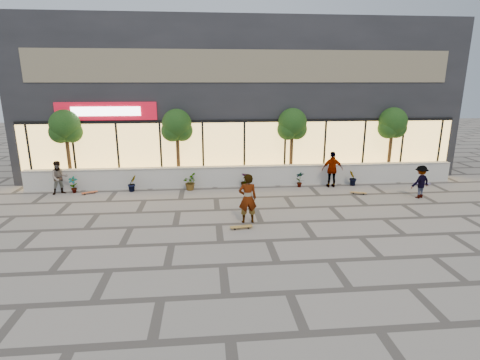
{
  "coord_description": "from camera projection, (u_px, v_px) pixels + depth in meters",
  "views": [
    {
      "loc": [
        -2.05,
        -11.67,
        5.28
      ],
      "look_at": [
        -0.67,
        3.24,
        1.3
      ],
      "focal_mm": 28.0,
      "sensor_mm": 36.0,
      "label": 1
    }
  ],
  "objects": [
    {
      "name": "planter_wall",
      "position": [
        246.0,
        176.0,
        19.37
      ],
      "size": [
        22.0,
        0.42,
        1.04
      ],
      "color": "beige",
      "rests_on": "ground"
    },
    {
      "name": "shrub_c",
      "position": [
        190.0,
        182.0,
        18.61
      ],
      "size": [
        0.68,
        0.77,
        0.81
      ],
      "primitive_type": "imported",
      "rotation": [
        0.0,
        0.0,
        1.64
      ],
      "color": "#123611",
      "rests_on": "ground"
    },
    {
      "name": "tree_midwest",
      "position": [
        177.0,
        127.0,
        19.1
      ],
      "size": [
        1.6,
        1.5,
        3.92
      ],
      "color": "#4A2F1A",
      "rests_on": "ground"
    },
    {
      "name": "retail_building",
      "position": [
        237.0,
        98.0,
        23.69
      ],
      "size": [
        24.0,
        9.17,
        8.5
      ],
      "color": "black",
      "rests_on": "ground"
    },
    {
      "name": "skateboard_right_far",
      "position": [
        422.0,
        184.0,
        19.53
      ],
      "size": [
        0.87,
        0.31,
        0.1
      ],
      "rotation": [
        0.0,
        0.0,
        -0.11
      ],
      "color": "#554B89",
      "rests_on": "ground"
    },
    {
      "name": "shrub_f",
      "position": [
        353.0,
        178.0,
        19.36
      ],
      "size": [
        0.55,
        0.57,
        0.81
      ],
      "primitive_type": "imported",
      "rotation": [
        0.0,
        0.0,
        4.1
      ],
      "color": "#123611",
      "rests_on": "ground"
    },
    {
      "name": "ground",
      "position": [
        268.0,
        241.0,
        12.77
      ],
      "size": [
        80.0,
        80.0,
        0.0
      ],
      "primitive_type": "plane",
      "color": "gray",
      "rests_on": "ground"
    },
    {
      "name": "skater_center",
      "position": [
        248.0,
        198.0,
        14.18
      ],
      "size": [
        0.72,
        0.49,
        1.92
      ],
      "primitive_type": "imported",
      "rotation": [
        0.0,
        0.0,
        3.19
      ],
      "color": "silver",
      "rests_on": "ground"
    },
    {
      "name": "skateboard_left",
      "position": [
        90.0,
        192.0,
        18.03
      ],
      "size": [
        0.73,
        0.52,
        0.09
      ],
      "rotation": [
        0.0,
        0.0,
        0.5
      ],
      "color": "#C45024",
      "rests_on": "ground"
    },
    {
      "name": "tree_east",
      "position": [
        393.0,
        125.0,
        20.12
      ],
      "size": [
        1.6,
        1.5,
        3.92
      ],
      "color": "#4A2F1A",
      "rests_on": "ground"
    },
    {
      "name": "shrub_b",
      "position": [
        132.0,
        183.0,
        18.36
      ],
      "size": [
        0.57,
        0.57,
        0.81
      ],
      "primitive_type": "imported",
      "rotation": [
        0.0,
        0.0,
        0.82
      ],
      "color": "#123611",
      "rests_on": "ground"
    },
    {
      "name": "skater_right_far",
      "position": [
        420.0,
        182.0,
        17.27
      ],
      "size": [
        1.12,
        0.85,
        1.53
      ],
      "primitive_type": "imported",
      "rotation": [
        0.0,
        0.0,
        3.46
      ],
      "color": "maroon",
      "rests_on": "ground"
    },
    {
      "name": "skater_left",
      "position": [
        59.0,
        178.0,
        17.82
      ],
      "size": [
        0.98,
        0.91,
        1.62
      ],
      "primitive_type": "imported",
      "rotation": [
        0.0,
        0.0,
        0.49
      ],
      "color": "tan",
      "rests_on": "ground"
    },
    {
      "name": "tree_mideast",
      "position": [
        292.0,
        126.0,
        19.63
      ],
      "size": [
        1.6,
        1.5,
        3.92
      ],
      "color": "#4A2F1A",
      "rests_on": "ground"
    },
    {
      "name": "tree_west",
      "position": [
        65.0,
        128.0,
        18.61
      ],
      "size": [
        1.6,
        1.5,
        3.92
      ],
      "color": "#4A2F1A",
      "rests_on": "ground"
    },
    {
      "name": "shrub_a",
      "position": [
        73.0,
        185.0,
        18.11
      ],
      "size": [
        0.43,
        0.29,
        0.81
      ],
      "primitive_type": "imported",
      "color": "#123611",
      "rests_on": "ground"
    },
    {
      "name": "skateboard_right_near",
      "position": [
        358.0,
        193.0,
        17.98
      ],
      "size": [
        0.78,
        0.46,
        0.09
      ],
      "rotation": [
        0.0,
        0.0,
        -0.37
      ],
      "color": "olive",
      "rests_on": "ground"
    },
    {
      "name": "shrub_e",
      "position": [
        300.0,
        179.0,
        19.11
      ],
      "size": [
        0.46,
        0.35,
        0.81
      ],
      "primitive_type": "imported",
      "rotation": [
        0.0,
        0.0,
        3.28
      ],
      "color": "#123611",
      "rests_on": "ground"
    },
    {
      "name": "skater_right_near",
      "position": [
        332.0,
        170.0,
        18.98
      ],
      "size": [
        1.1,
        0.5,
        1.84
      ],
      "primitive_type": "imported",
      "rotation": [
        0.0,
        0.0,
        3.09
      ],
      "color": "white",
      "rests_on": "ground"
    },
    {
      "name": "skateboard_center",
      "position": [
        241.0,
        227.0,
        13.75
      ],
      "size": [
        0.85,
        0.32,
        0.1
      ],
      "rotation": [
        0.0,
        0.0,
        0.13
      ],
      "color": "olive",
      "rests_on": "ground"
    },
    {
      "name": "shrub_d",
      "position": [
        245.0,
        181.0,
        18.86
      ],
      "size": [
        0.64,
        0.64,
        0.81
      ],
      "primitive_type": "imported",
      "rotation": [
        0.0,
        0.0,
        2.46
      ],
      "color": "#123611",
      "rests_on": "ground"
    }
  ]
}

